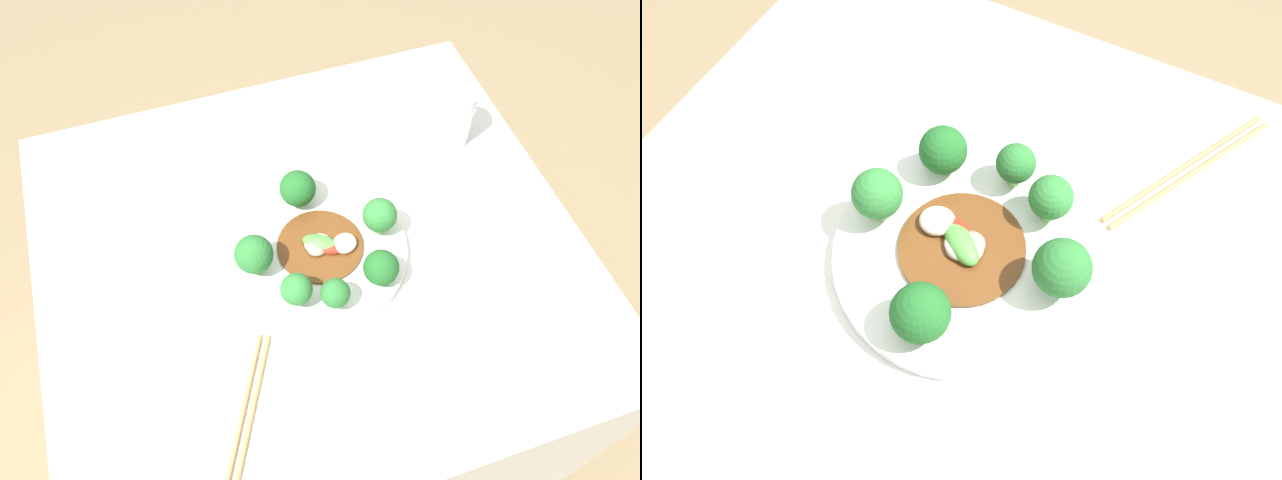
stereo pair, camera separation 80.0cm
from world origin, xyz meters
TOP-DOWN VIEW (x-y plane):
  - ground_plane at (0.00, 0.00)m, footprint 8.00×8.00m
  - table at (0.00, 0.00)m, footprint 0.84×0.77m
  - plate at (-0.01, 0.01)m, footprint 0.27×0.27m
  - broccoli_west at (-0.11, 0.01)m, footprint 0.05×0.05m
  - broccoli_northeast at (0.05, 0.09)m, footprint 0.05×0.05m
  - broccoli_east at (0.09, 0.02)m, footprint 0.06×0.06m
  - broccoli_south at (-0.01, -0.08)m, footprint 0.06×0.06m
  - broccoli_northwest at (-0.08, 0.10)m, footprint 0.05×0.05m
  - broccoli_north at (0.00, 0.11)m, footprint 0.04×0.04m
  - stirfry_center at (-0.02, 0.02)m, footprint 0.13×0.13m
  - drinking_glass at (-0.31, -0.15)m, footprint 0.07×0.07m
  - chopsticks at (0.17, 0.23)m, footprint 0.13×0.23m

SIDE VIEW (x-z plane):
  - ground_plane at x=0.00m, z-range 0.00..0.00m
  - table at x=0.00m, z-range 0.00..0.73m
  - chopsticks at x=0.17m, z-range 0.73..0.73m
  - plate at x=-0.01m, z-range 0.73..0.75m
  - stirfry_center at x=-0.02m, z-range 0.74..0.76m
  - broccoli_northwest at x=-0.08m, z-range 0.75..0.81m
  - broccoli_north at x=0.00m, z-range 0.75..0.81m
  - broccoli_south at x=-0.01m, z-range 0.75..0.81m
  - broccoli_northeast at x=0.05m, z-range 0.75..0.81m
  - drinking_glass at x=-0.31m, z-range 0.73..0.84m
  - broccoli_west at x=-0.11m, z-range 0.75..0.82m
  - broccoli_east at x=0.09m, z-range 0.75..0.82m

